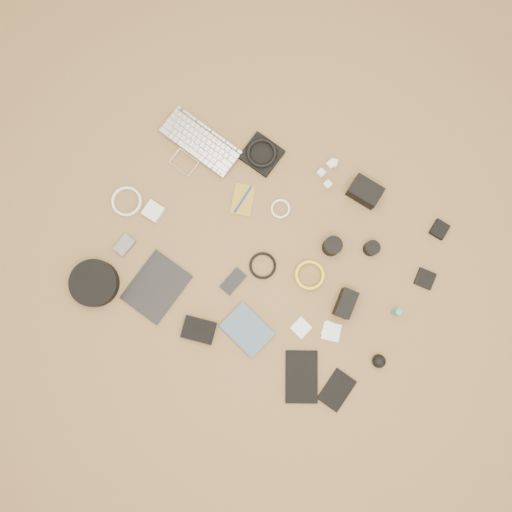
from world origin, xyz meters
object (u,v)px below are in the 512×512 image
at_px(phone, 233,281).
at_px(paperback, 235,342).
at_px(dslr_camera, 365,192).
at_px(tablet, 156,287).
at_px(laptop, 193,151).
at_px(headphone_case, 94,283).

relative_size(phone, paperback, 0.59).
height_order(dslr_camera, tablet, dslr_camera).
bearing_deg(paperback, tablet, 99.65).
xyz_separation_m(laptop, tablet, (0.12, -0.62, -0.01)).
relative_size(laptop, paperback, 1.85).
height_order(phone, paperback, paperback).
bearing_deg(headphone_case, phone, 26.30).
relative_size(laptop, headphone_case, 1.77).
distance_m(tablet, phone, 0.34).
bearing_deg(phone, tablet, -134.52).
bearing_deg(phone, headphone_case, -137.90).
xyz_separation_m(laptop, paperback, (0.54, -0.69, -0.00)).
distance_m(laptop, tablet, 0.63).
xyz_separation_m(dslr_camera, tablet, (-0.65, -0.77, -0.03)).
height_order(laptop, dslr_camera, dslr_camera).
xyz_separation_m(tablet, paperback, (0.41, -0.07, 0.00)).
bearing_deg(dslr_camera, laptop, -162.03).
height_order(laptop, paperback, laptop).
distance_m(dslr_camera, paperback, 0.87).
xyz_separation_m(phone, headphone_case, (-0.54, -0.27, 0.02)).
height_order(dslr_camera, headphone_case, dslr_camera).
xyz_separation_m(dslr_camera, paperback, (-0.23, -0.84, -0.03)).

